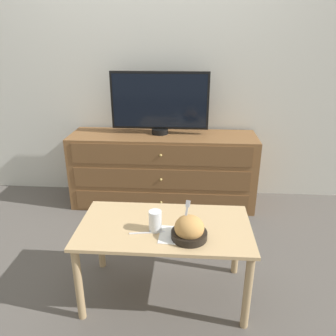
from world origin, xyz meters
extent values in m
plane|color=#56514C|center=(0.00, 0.00, 0.00)|extent=(12.00, 12.00, 0.00)
cube|color=silver|center=(0.00, 0.03, 1.30)|extent=(12.00, 0.05, 2.60)
cube|color=brown|center=(0.15, -0.25, 0.34)|extent=(1.67, 0.44, 0.67)
cube|color=brown|center=(0.15, -0.48, 0.11)|extent=(1.53, 0.01, 0.18)
sphere|color=tan|center=(0.15, -0.48, 0.11)|extent=(0.02, 0.02, 0.02)
cube|color=brown|center=(0.15, -0.48, 0.34)|extent=(1.53, 0.01, 0.18)
sphere|color=tan|center=(0.15, -0.48, 0.34)|extent=(0.02, 0.02, 0.02)
cube|color=brown|center=(0.15, -0.48, 0.56)|extent=(1.53, 0.01, 0.18)
sphere|color=tan|center=(0.15, -0.48, 0.56)|extent=(0.02, 0.02, 0.02)
cylinder|color=black|center=(0.12, -0.22, 0.69)|extent=(0.15, 0.15, 0.05)
cube|color=black|center=(0.12, -0.21, 0.97)|extent=(0.86, 0.04, 0.50)
cube|color=black|center=(0.12, -0.23, 0.97)|extent=(0.82, 0.01, 0.46)
cube|color=tan|center=(0.26, -1.46, 0.47)|extent=(0.98, 0.53, 0.02)
cylinder|color=tan|center=(-0.20, -1.69, 0.23)|extent=(0.04, 0.04, 0.46)
cylinder|color=tan|center=(0.71, -1.69, 0.23)|extent=(0.04, 0.04, 0.46)
cylinder|color=tan|center=(-0.20, -1.23, 0.23)|extent=(0.04, 0.04, 0.46)
cylinder|color=tan|center=(0.71, -1.23, 0.23)|extent=(0.04, 0.04, 0.46)
cylinder|color=black|center=(0.40, -1.58, 0.50)|extent=(0.19, 0.19, 0.04)
ellipsoid|color=tan|center=(0.40, -1.58, 0.55)|extent=(0.16, 0.16, 0.13)
cube|color=silver|center=(0.37, -1.57, 0.59)|extent=(0.04, 0.07, 0.16)
cube|color=silver|center=(0.38, -1.53, 0.67)|extent=(0.03, 0.02, 0.03)
cylinder|color=#9E6638|center=(0.21, -1.51, 0.52)|extent=(0.06, 0.06, 0.07)
cylinder|color=white|center=(0.21, -1.51, 0.54)|extent=(0.07, 0.07, 0.12)
cube|color=white|center=(0.32, -1.56, 0.49)|extent=(0.18, 0.18, 0.00)
cube|color=silver|center=(0.17, -1.55, 0.49)|extent=(0.20, 0.04, 0.01)
camera|label=1|loc=(0.38, -3.07, 1.49)|focal=35.00mm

